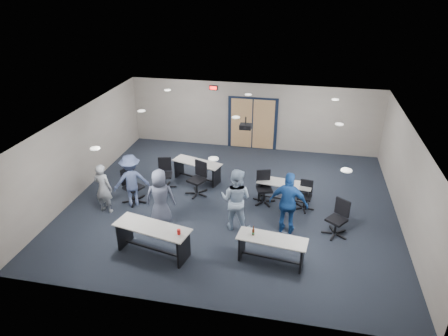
% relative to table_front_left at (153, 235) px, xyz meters
% --- Properties ---
extents(floor, '(10.00, 10.00, 0.00)m').
position_rel_table_front_left_xyz_m(floor, '(1.52, 2.89, -0.56)').
color(floor, '#1B212C').
rests_on(floor, ground).
extents(back_wall, '(10.00, 0.04, 2.70)m').
position_rel_table_front_left_xyz_m(back_wall, '(1.52, 7.39, 0.79)').
color(back_wall, gray).
rests_on(back_wall, floor).
extents(front_wall, '(10.00, 0.04, 2.70)m').
position_rel_table_front_left_xyz_m(front_wall, '(1.52, -1.61, 0.79)').
color(front_wall, gray).
rests_on(front_wall, floor).
extents(left_wall, '(0.04, 9.00, 2.70)m').
position_rel_table_front_left_xyz_m(left_wall, '(-3.48, 2.89, 0.79)').
color(left_wall, gray).
rests_on(left_wall, floor).
extents(right_wall, '(0.04, 9.00, 2.70)m').
position_rel_table_front_left_xyz_m(right_wall, '(6.52, 2.89, 0.79)').
color(right_wall, gray).
rests_on(right_wall, floor).
extents(ceiling, '(10.00, 9.00, 0.04)m').
position_rel_table_front_left_xyz_m(ceiling, '(1.52, 2.89, 2.14)').
color(ceiling, silver).
rests_on(ceiling, back_wall).
extents(double_door, '(2.00, 0.07, 2.20)m').
position_rel_table_front_left_xyz_m(double_door, '(1.52, 7.35, 0.49)').
color(double_door, black).
rests_on(double_door, back_wall).
extents(exit_sign, '(0.32, 0.07, 0.18)m').
position_rel_table_front_left_xyz_m(exit_sign, '(-0.08, 7.33, 1.89)').
color(exit_sign, black).
rests_on(exit_sign, back_wall).
extents(ceiling_projector, '(0.35, 0.32, 0.37)m').
position_rel_table_front_left_xyz_m(ceiling_projector, '(1.82, 3.38, 1.85)').
color(ceiling_projector, black).
rests_on(ceiling_projector, ceiling).
extents(ceiling_can_lights, '(6.24, 5.74, 0.02)m').
position_rel_table_front_left_xyz_m(ceiling_can_lights, '(1.52, 3.14, 2.11)').
color(ceiling_can_lights, silver).
rests_on(ceiling_can_lights, ceiling).
extents(table_front_left, '(2.09, 1.07, 0.94)m').
position_rel_table_front_left_xyz_m(table_front_left, '(0.00, 0.00, 0.00)').
color(table_front_left, '#B4B1AA').
rests_on(table_front_left, floor).
extents(table_front_right, '(1.78, 0.77, 0.96)m').
position_rel_table_front_left_xyz_m(table_front_right, '(2.99, 0.27, -0.07)').
color(table_front_right, '#B4B1AA').
rests_on(table_front_right, floor).
extents(table_back_left, '(1.82, 1.05, 0.70)m').
position_rel_table_front_left_xyz_m(table_back_left, '(0.05, 4.13, -0.08)').
color(table_back_left, '#B4B1AA').
rests_on(table_back_left, floor).
extents(table_back_right, '(1.75, 0.77, 0.68)m').
position_rel_table_front_left_xyz_m(table_back_right, '(3.11, 3.26, -0.09)').
color(table_back_right, '#B4B1AA').
rests_on(table_back_right, floor).
extents(chair_back_a, '(0.79, 0.79, 1.04)m').
position_rel_table_front_left_xyz_m(chair_back_a, '(-0.86, 3.37, -0.04)').
color(chair_back_a, black).
rests_on(chair_back_a, floor).
extents(chair_back_b, '(0.94, 0.94, 1.12)m').
position_rel_table_front_left_xyz_m(chair_back_b, '(0.29, 3.17, 0.00)').
color(chair_back_b, black).
rests_on(chair_back_b, floor).
extents(chair_back_c, '(0.83, 0.83, 1.05)m').
position_rel_table_front_left_xyz_m(chair_back_c, '(2.50, 3.09, -0.03)').
color(chair_back_c, black).
rests_on(chair_back_c, floor).
extents(chair_back_d, '(0.65, 0.65, 0.92)m').
position_rel_table_front_left_xyz_m(chair_back_d, '(3.75, 2.96, -0.10)').
color(chair_back_d, black).
rests_on(chair_back_d, floor).
extents(chair_loose_left, '(0.95, 0.95, 1.13)m').
position_rel_table_front_left_xyz_m(chair_loose_left, '(-1.52, 2.31, 0.01)').
color(chair_loose_left, black).
rests_on(chair_loose_left, floor).
extents(chair_loose_right, '(0.92, 0.92, 1.05)m').
position_rel_table_front_left_xyz_m(chair_loose_right, '(4.63, 1.76, -0.03)').
color(chair_loose_right, black).
rests_on(chair_loose_right, floor).
extents(person_gray, '(0.62, 0.45, 1.58)m').
position_rel_table_front_left_xyz_m(person_gray, '(-2.16, 1.62, 0.23)').
color(person_gray, '#9499A1').
rests_on(person_gray, floor).
extents(person_plaid, '(0.93, 0.71, 1.70)m').
position_rel_table_front_left_xyz_m(person_plaid, '(-0.27, 1.36, 0.29)').
color(person_plaid, '#525970').
rests_on(person_plaid, floor).
extents(person_lightblue, '(0.99, 0.82, 1.83)m').
position_rel_table_front_left_xyz_m(person_lightblue, '(1.86, 1.59, 0.36)').
color(person_lightblue, '#A4BBD9').
rests_on(person_lightblue, floor).
extents(person_navy, '(1.13, 0.63, 1.83)m').
position_rel_table_front_left_xyz_m(person_navy, '(3.31, 1.66, 0.36)').
color(person_navy, navy).
rests_on(person_navy, floor).
extents(person_back, '(1.26, 1.09, 1.69)m').
position_rel_table_front_left_xyz_m(person_back, '(-1.49, 2.15, 0.29)').
color(person_back, '#435078').
rests_on(person_back, floor).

